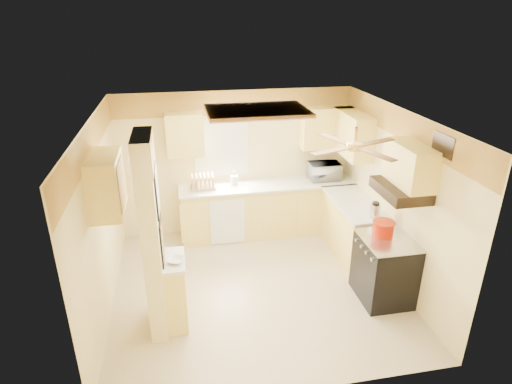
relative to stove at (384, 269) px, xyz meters
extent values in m
plane|color=#CAB58C|center=(-1.67, 0.55, -0.46)|extent=(4.00, 4.00, 0.00)
plane|color=white|center=(-1.67, 0.55, 2.04)|extent=(4.00, 4.00, 0.00)
plane|color=#F1DA93|center=(-1.67, 2.45, 0.79)|extent=(4.00, 0.00, 4.00)
plane|color=#F1DA93|center=(-1.67, -1.35, 0.79)|extent=(4.00, 0.00, 4.00)
plane|color=#F1DA93|center=(-3.67, 0.55, 0.79)|extent=(0.00, 3.80, 3.80)
plane|color=#F1DA93|center=(0.33, 0.55, 0.79)|extent=(0.00, 3.80, 3.80)
cube|color=#FFC84B|center=(-1.67, 2.43, 1.84)|extent=(4.00, 0.02, 0.40)
cube|color=#F1DA93|center=(-3.02, 0.00, 0.79)|extent=(0.20, 0.70, 2.50)
cube|color=#FFE068|center=(-2.80, 0.00, -0.01)|extent=(0.25, 0.55, 0.90)
cube|color=silver|center=(-2.80, 0.00, 0.46)|extent=(0.28, 0.58, 0.04)
cube|color=#FFE068|center=(-1.17, 2.15, -0.01)|extent=(3.00, 0.60, 0.90)
cube|color=#FFE068|center=(0.03, 1.15, -0.01)|extent=(0.60, 1.40, 0.90)
cube|color=silver|center=(-1.17, 2.14, 0.46)|extent=(3.04, 0.64, 0.04)
cube|color=silver|center=(0.02, 1.15, 0.46)|extent=(0.64, 1.44, 0.04)
cube|color=white|center=(-1.92, 1.84, -0.03)|extent=(0.58, 0.02, 0.80)
cube|color=white|center=(-1.92, 2.44, 1.09)|extent=(0.92, 0.02, 1.02)
cube|color=white|center=(-1.92, 2.44, 1.09)|extent=(0.80, 0.02, 0.90)
cube|color=#FFE068|center=(-2.52, 2.27, 1.39)|extent=(0.60, 0.35, 0.70)
cube|color=#FFE068|center=(-0.12, 2.27, 1.39)|extent=(0.90, 0.35, 0.70)
cube|color=#FFE068|center=(0.16, 1.80, 1.39)|extent=(0.35, 1.00, 0.70)
cube|color=#FFE068|center=(-3.49, 0.30, 1.39)|extent=(0.35, 0.75, 0.70)
cube|color=#FFE068|center=(0.16, 0.00, 1.49)|extent=(0.35, 0.76, 0.52)
cube|color=black|center=(0.00, 0.00, -0.01)|extent=(0.65, 0.76, 0.90)
cube|color=silver|center=(0.00, 0.00, 0.44)|extent=(0.66, 0.77, 0.02)
cylinder|color=silver|center=(-0.33, -0.25, 0.34)|extent=(0.03, 0.05, 0.05)
cylinder|color=silver|center=(-0.33, -0.08, 0.34)|extent=(0.03, 0.05, 0.05)
cylinder|color=silver|center=(-0.33, 0.08, 0.34)|extent=(0.03, 0.05, 0.05)
cylinder|color=silver|center=(-0.33, 0.25, 0.34)|extent=(0.03, 0.05, 0.05)
cube|color=black|center=(0.07, 0.00, 1.16)|extent=(0.50, 0.76, 0.14)
cube|color=black|center=(-2.91, 0.00, 1.39)|extent=(0.02, 0.42, 0.57)
cube|color=white|center=(-2.90, 0.00, 1.39)|extent=(0.01, 0.37, 0.52)
cube|color=black|center=(-2.91, 0.00, 0.74)|extent=(0.02, 0.42, 0.57)
cube|color=yellow|center=(-2.90, 0.00, 0.74)|extent=(0.01, 0.37, 0.52)
cube|color=brown|center=(-1.57, 1.05, 2.00)|extent=(1.35, 0.95, 0.06)
cube|color=white|center=(-1.57, 1.05, 1.97)|extent=(1.15, 0.75, 0.02)
cylinder|color=gold|center=(-0.67, -0.15, 1.96)|extent=(0.04, 0.04, 0.16)
cylinder|color=gold|center=(-0.67, -0.15, 1.82)|extent=(0.18, 0.18, 0.08)
cube|color=brown|center=(-0.37, -0.04, 1.82)|extent=(0.55, 0.28, 0.01)
cube|color=brown|center=(-0.78, 0.15, 1.82)|extent=(0.28, 0.55, 0.01)
cube|color=brown|center=(-0.97, -0.26, 1.82)|extent=(0.55, 0.28, 0.01)
cube|color=brown|center=(-0.56, -0.45, 1.82)|extent=(0.28, 0.55, 0.01)
cube|color=black|center=(0.31, -0.35, 1.84)|extent=(0.02, 0.40, 0.25)
imported|color=white|center=(-0.14, 2.18, 0.63)|extent=(0.55, 0.37, 0.30)
imported|color=white|center=(-2.76, -0.07, 0.50)|extent=(0.26, 0.26, 0.05)
cylinder|color=#A61600|center=(-0.02, 0.13, 0.54)|extent=(0.27, 0.27, 0.18)
cylinder|color=#A61600|center=(-0.02, 0.13, 0.64)|extent=(0.30, 0.30, 0.02)
cylinder|color=silver|center=(0.08, 0.61, 0.58)|extent=(0.15, 0.15, 0.20)
cylinder|color=black|center=(0.08, 0.61, 0.70)|extent=(0.10, 0.10, 0.03)
cube|color=tan|center=(-2.28, 2.16, 0.50)|extent=(0.42, 0.32, 0.04)
cube|color=tan|center=(-2.45, 2.16, 0.59)|extent=(0.02, 0.27, 0.23)
cube|color=tan|center=(-2.38, 2.16, 0.59)|extent=(0.02, 0.27, 0.23)
cube|color=tan|center=(-2.31, 2.16, 0.59)|extent=(0.02, 0.27, 0.23)
cube|color=tan|center=(-2.24, 2.16, 0.59)|extent=(0.02, 0.27, 0.23)
cube|color=tan|center=(-2.18, 2.16, 0.59)|extent=(0.02, 0.27, 0.23)
cube|color=tan|center=(-2.11, 2.16, 0.59)|extent=(0.02, 0.27, 0.23)
cylinder|color=white|center=(-2.38, 2.16, 0.59)|extent=(0.02, 0.23, 0.23)
cylinder|color=white|center=(-2.24, 2.16, 0.59)|extent=(0.02, 0.23, 0.23)
cylinder|color=white|center=(-1.74, 2.23, 0.56)|extent=(0.12, 0.12, 0.15)
cylinder|color=tan|center=(-1.72, 2.23, 0.60)|extent=(0.01, 0.01, 0.24)
cylinder|color=tan|center=(-1.74, 2.25, 0.60)|extent=(0.01, 0.01, 0.24)
cylinder|color=tan|center=(-1.76, 2.23, 0.60)|extent=(0.01, 0.01, 0.24)
cylinder|color=tan|center=(-1.74, 2.20, 0.60)|extent=(0.01, 0.01, 0.24)
camera|label=1|loc=(-2.63, -4.52, 3.26)|focal=30.00mm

